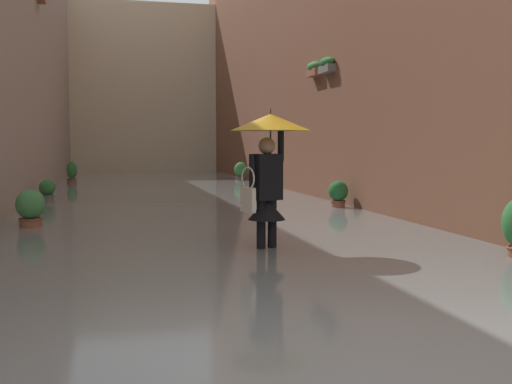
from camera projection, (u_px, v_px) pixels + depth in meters
name	position (u px, v px, depth m)	size (l,w,h in m)	color
ground_plane	(173.00, 200.00, 16.89)	(67.09, 67.09, 0.00)	gray
flood_water	(173.00, 197.00, 16.88)	(7.77, 32.83, 0.18)	slate
building_facade_far	(143.00, 91.00, 30.44)	(10.57, 1.80, 8.31)	beige
person_wading	(269.00, 152.00, 8.11)	(1.07, 1.07, 2.02)	black
potted_plant_mid_left	(241.00, 173.00, 23.04)	(0.50, 0.50, 0.85)	#66605B
potted_plant_mid_right	(72.00, 174.00, 21.79)	(0.36, 0.36, 0.92)	brown
potted_plant_far_right	(30.00, 211.00, 10.28)	(0.48, 0.48, 0.79)	#9E563D
potted_plant_near_right	(47.00, 193.00, 14.69)	(0.37, 0.37, 0.69)	#66605B
potted_plant_near_left	(338.00, 195.00, 13.41)	(0.43, 0.43, 0.74)	#9E563D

